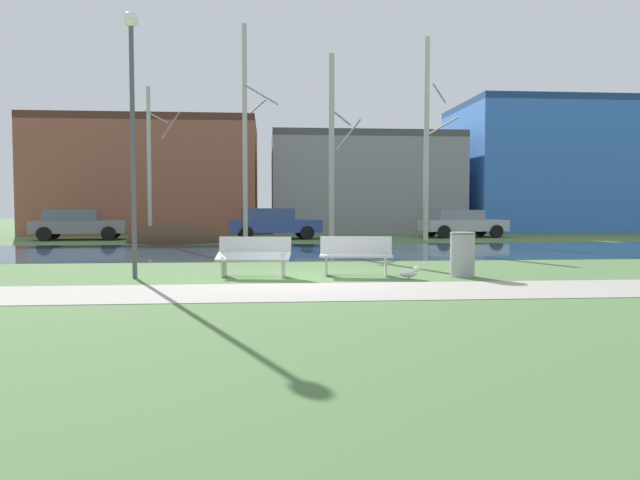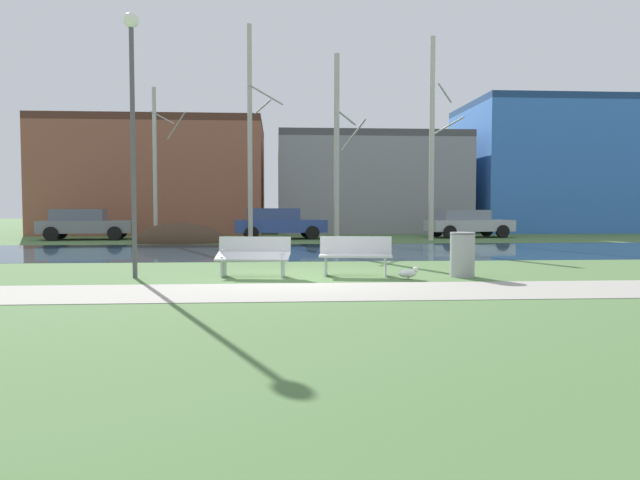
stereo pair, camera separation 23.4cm
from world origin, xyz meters
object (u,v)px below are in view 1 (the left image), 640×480
(bench_left, at_px, (254,255))
(parked_sedan_second_blue, at_px, (273,223))
(parked_hatch_third_silver, at_px, (461,223))
(bench_right, at_px, (356,255))
(streetlamp, at_px, (132,103))
(parked_van_nearest_grey, at_px, (78,224))
(seagull, at_px, (409,273))
(trash_bin, at_px, (462,254))

(bench_left, xyz_separation_m, parked_sedan_second_blue, (0.59, 15.87, 0.30))
(parked_sedan_second_blue, xyz_separation_m, parked_hatch_third_silver, (9.44, 0.84, -0.03))
(parked_sedan_second_blue, distance_m, parked_hatch_third_silver, 9.48)
(bench_right, distance_m, streetlamp, 5.79)
(bench_right, xyz_separation_m, parked_van_nearest_grey, (-10.66, 15.86, 0.28))
(parked_van_nearest_grey, bearing_deg, parked_sedan_second_blue, 0.03)
(bench_right, distance_m, seagull, 1.31)
(parked_hatch_third_silver, bearing_deg, parked_van_nearest_grey, -177.36)
(trash_bin, relative_size, streetlamp, 0.17)
(trash_bin, height_order, parked_sedan_second_blue, parked_sedan_second_blue)
(streetlamp, bearing_deg, parked_sedan_second_blue, 78.92)
(bench_right, xyz_separation_m, parked_hatch_third_silver, (7.77, 16.71, 0.26))
(seagull, bearing_deg, bench_left, 167.61)
(parked_van_nearest_grey, xyz_separation_m, parked_hatch_third_silver, (18.42, 0.85, -0.02))
(parked_sedan_second_blue, bearing_deg, seagull, -80.73)
(bench_left, height_order, parked_hatch_third_silver, parked_hatch_third_silver)
(trash_bin, distance_m, parked_sedan_second_blue, 16.70)
(streetlamp, distance_m, parked_hatch_third_silver, 21.17)
(parked_van_nearest_grey, bearing_deg, bench_right, -56.11)
(parked_sedan_second_blue, bearing_deg, bench_left, -92.11)
(seagull, height_order, streetlamp, streetlamp)
(bench_right, xyz_separation_m, trash_bin, (2.30, -0.36, 0.03))
(bench_right, bearing_deg, parked_van_nearest_grey, 123.89)
(parked_van_nearest_grey, distance_m, parked_sedan_second_blue, 8.99)
(bench_right, distance_m, parked_hatch_third_silver, 18.43)
(seagull, bearing_deg, bench_right, 145.15)
(trash_bin, bearing_deg, bench_left, 175.51)
(bench_right, bearing_deg, parked_sedan_second_blue, 96.00)
(seagull, relative_size, parked_van_nearest_grey, 0.11)
(parked_van_nearest_grey, distance_m, parked_hatch_third_silver, 18.44)
(parked_hatch_third_silver, bearing_deg, parked_sedan_second_blue, -174.89)
(bench_right, distance_m, parked_sedan_second_blue, 15.96)
(parked_hatch_third_silver, bearing_deg, bench_left, -120.96)
(parked_van_nearest_grey, relative_size, parked_hatch_third_silver, 1.00)
(parked_sedan_second_blue, bearing_deg, parked_van_nearest_grey, -179.97)
(bench_right, height_order, trash_bin, trash_bin)
(bench_left, relative_size, streetlamp, 0.30)
(seagull, bearing_deg, streetlamp, 173.61)
(bench_left, bearing_deg, bench_right, 0.00)
(parked_van_nearest_grey, bearing_deg, bench_left, -62.09)
(bench_left, height_order, parked_van_nearest_grey, parked_van_nearest_grey)
(bench_left, relative_size, seagull, 3.61)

